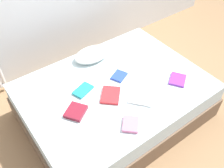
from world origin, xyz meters
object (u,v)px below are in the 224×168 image
object	(u,v)px
textbook_maroon	(76,112)
textbook_red	(111,95)
textbook_purple	(178,80)
textbook_blue	(119,76)
pillow	(92,54)
textbook_teal	(83,90)
bed	(115,101)
textbook_white	(141,100)
textbook_pink	(131,124)

from	to	relation	value
textbook_maroon	textbook_red	world-z (taller)	textbook_maroon
textbook_purple	textbook_blue	size ratio (longest dim) A/B	1.19
pillow	textbook_maroon	size ratio (longest dim) A/B	2.31
textbook_teal	textbook_red	size ratio (longest dim) A/B	0.88
pillow	bed	bearing A→B (deg)	-96.77
textbook_white	textbook_teal	size ratio (longest dim) A/B	1.11
textbook_blue	textbook_teal	bearing A→B (deg)	149.64
textbook_red	pillow	bearing A→B (deg)	26.41
bed	textbook_teal	size ratio (longest dim) A/B	9.40
pillow	textbook_blue	xyz separation A→B (m)	(0.06, -0.46, -0.04)
textbook_teal	textbook_purple	bearing A→B (deg)	-45.54
textbook_red	bed	bearing A→B (deg)	-8.74
textbook_purple	textbook_blue	distance (m)	0.65
bed	textbook_blue	world-z (taller)	textbook_blue
pillow	textbook_maroon	world-z (taller)	pillow
textbook_purple	bed	bearing A→B (deg)	116.38
bed	textbook_purple	world-z (taller)	textbook_purple
textbook_purple	textbook_blue	bearing A→B (deg)	104.71
bed	textbook_maroon	distance (m)	0.61
textbook_pink	textbook_blue	size ratio (longest dim) A/B	1.04
textbook_maroon	textbook_pink	bearing A→B (deg)	-86.06
textbook_blue	textbook_white	world-z (taller)	textbook_blue
textbook_teal	textbook_red	xyz separation A→B (m)	(0.19, -0.23, 0.00)
pillow	textbook_pink	xyz separation A→B (m)	(-0.27, -1.06, -0.04)
bed	pillow	distance (m)	0.63
bed	textbook_teal	bearing A→B (deg)	158.10
bed	textbook_pink	bearing A→B (deg)	-111.38
textbook_blue	textbook_maroon	size ratio (longest dim) A/B	0.87
textbook_purple	textbook_red	size ratio (longest dim) A/B	0.84
bed	textbook_blue	distance (m)	0.30
textbook_pink	textbook_maroon	xyz separation A→B (m)	(-0.33, 0.43, 0.00)
textbook_purple	textbook_white	bearing A→B (deg)	144.82
textbook_maroon	textbook_red	distance (m)	0.40
textbook_maroon	textbook_teal	size ratio (longest dim) A/B	0.93
bed	pillow	world-z (taller)	pillow
textbook_purple	textbook_maroon	bearing A→B (deg)	133.10
textbook_white	bed	bearing A→B (deg)	154.33
bed	textbook_white	size ratio (longest dim) A/B	8.44
bed	textbook_maroon	xyz separation A→B (m)	(-0.54, -0.08, 0.27)
textbook_blue	textbook_red	xyz separation A→B (m)	(-0.25, -0.18, 0.00)
textbook_purple	textbook_blue	xyz separation A→B (m)	(-0.49, 0.43, -0.00)
textbook_blue	textbook_maroon	bearing A→B (deg)	169.84
textbook_red	textbook_purple	bearing A→B (deg)	-65.39
textbook_maroon	pillow	bearing A→B (deg)	12.70
textbook_pink	bed	bearing A→B (deg)	22.16
textbook_purple	textbook_pink	bearing A→B (deg)	157.81
pillow	textbook_white	xyz separation A→B (m)	(0.01, -0.88, -0.04)
pillow	textbook_purple	bearing A→B (deg)	-58.76
textbook_maroon	textbook_white	world-z (taller)	textbook_maroon
pillow	textbook_pink	bearing A→B (deg)	-104.09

